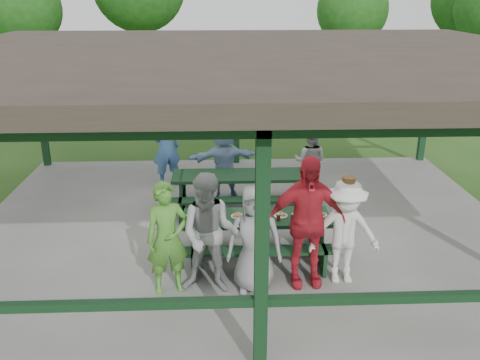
{
  "coord_description": "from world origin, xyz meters",
  "views": [
    {
      "loc": [
        -0.44,
        -8.61,
        4.25
      ],
      "look_at": [
        -0.08,
        -0.3,
        1.14
      ],
      "focal_mm": 38.0,
      "sensor_mm": 36.0,
      "label": 1
    }
  ],
  "objects_px": {
    "contestant_grey_left": "(210,234)",
    "spectator_lblue": "(224,161)",
    "picnic_table_far": "(242,187)",
    "contestant_green": "(167,238)",
    "contestant_red": "(306,222)",
    "farm_trailer": "(177,101)",
    "spectator_grey": "(310,162)",
    "spectator_blue": "(166,148)",
    "contestant_white_fedora": "(345,232)",
    "contestant_grey_mid": "(254,239)",
    "picnic_table_near": "(257,232)",
    "pickup_truck": "(343,96)"
  },
  "relations": [
    {
      "from": "contestant_grey_left",
      "to": "spectator_lblue",
      "type": "bearing_deg",
      "value": 93.62
    },
    {
      "from": "spectator_blue",
      "to": "contestant_white_fedora",
      "type": "bearing_deg",
      "value": 102.21
    },
    {
      "from": "contestant_red",
      "to": "farm_trailer",
      "type": "relative_size",
      "value": 0.47
    },
    {
      "from": "contestant_grey_left",
      "to": "spectator_lblue",
      "type": "height_order",
      "value": "contestant_grey_left"
    },
    {
      "from": "picnic_table_far",
      "to": "farm_trailer",
      "type": "distance_m",
      "value": 7.86
    },
    {
      "from": "contestant_green",
      "to": "picnic_table_near",
      "type": "bearing_deg",
      "value": 19.47
    },
    {
      "from": "picnic_table_far",
      "to": "contestant_green",
      "type": "relative_size",
      "value": 1.64
    },
    {
      "from": "contestant_green",
      "to": "spectator_blue",
      "type": "xyz_separation_m",
      "value": [
        -0.42,
        4.31,
        0.05
      ]
    },
    {
      "from": "contestant_green",
      "to": "pickup_truck",
      "type": "relative_size",
      "value": 0.32
    },
    {
      "from": "spectator_blue",
      "to": "farm_trailer",
      "type": "xyz_separation_m",
      "value": [
        -0.21,
        6.23,
        -0.25
      ]
    },
    {
      "from": "contestant_grey_left",
      "to": "spectator_lblue",
      "type": "distance_m",
      "value": 3.64
    },
    {
      "from": "spectator_blue",
      "to": "pickup_truck",
      "type": "distance_m",
      "value": 8.86
    },
    {
      "from": "picnic_table_far",
      "to": "contestant_grey_mid",
      "type": "relative_size",
      "value": 1.7
    },
    {
      "from": "contestant_green",
      "to": "contestant_red",
      "type": "relative_size",
      "value": 0.84
    },
    {
      "from": "contestant_green",
      "to": "contestant_grey_left",
      "type": "xyz_separation_m",
      "value": [
        0.61,
        -0.03,
        0.06
      ]
    },
    {
      "from": "contestant_grey_mid",
      "to": "contestant_red",
      "type": "relative_size",
      "value": 0.81
    },
    {
      "from": "contestant_grey_mid",
      "to": "spectator_lblue",
      "type": "relative_size",
      "value": 1.02
    },
    {
      "from": "picnic_table_near",
      "to": "farm_trailer",
      "type": "bearing_deg",
      "value": 101.58
    },
    {
      "from": "farm_trailer",
      "to": "spectator_grey",
      "type": "bearing_deg",
      "value": -58.01
    },
    {
      "from": "picnic_table_near",
      "to": "farm_trailer",
      "type": "xyz_separation_m",
      "value": [
        -1.97,
        9.64,
        0.17
      ]
    },
    {
      "from": "contestant_white_fedora",
      "to": "spectator_lblue",
      "type": "bearing_deg",
      "value": 117.82
    },
    {
      "from": "pickup_truck",
      "to": "farm_trailer",
      "type": "distance_m",
      "value": 5.83
    },
    {
      "from": "picnic_table_far",
      "to": "spectator_lblue",
      "type": "xyz_separation_m",
      "value": [
        -0.36,
        0.7,
        0.32
      ]
    },
    {
      "from": "picnic_table_far",
      "to": "contestant_grey_mid",
      "type": "xyz_separation_m",
      "value": [
        0.03,
        -2.93,
        0.33
      ]
    },
    {
      "from": "contestant_red",
      "to": "spectator_grey",
      "type": "relative_size",
      "value": 1.39
    },
    {
      "from": "picnic_table_near",
      "to": "contestant_red",
      "type": "height_order",
      "value": "contestant_red"
    },
    {
      "from": "picnic_table_far",
      "to": "contestant_grey_left",
      "type": "bearing_deg",
      "value": -101.58
    },
    {
      "from": "farm_trailer",
      "to": "picnic_table_far",
      "type": "bearing_deg",
      "value": -70.39
    },
    {
      "from": "contestant_white_fedora",
      "to": "farm_trailer",
      "type": "bearing_deg",
      "value": 108.38
    },
    {
      "from": "spectator_grey",
      "to": "farm_trailer",
      "type": "relative_size",
      "value": 0.34
    },
    {
      "from": "contestant_green",
      "to": "contestant_white_fedora",
      "type": "bearing_deg",
      "value": -11.19
    },
    {
      "from": "contestant_green",
      "to": "pickup_truck",
      "type": "distance_m",
      "value": 12.32
    },
    {
      "from": "contestant_grey_left",
      "to": "contestant_grey_mid",
      "type": "relative_size",
      "value": 1.11
    },
    {
      "from": "spectator_grey",
      "to": "pickup_truck",
      "type": "height_order",
      "value": "spectator_grey"
    },
    {
      "from": "picnic_table_far",
      "to": "spectator_lblue",
      "type": "bearing_deg",
      "value": 116.94
    },
    {
      "from": "contestant_white_fedora",
      "to": "spectator_blue",
      "type": "xyz_separation_m",
      "value": [
        -3.01,
        4.17,
        0.07
      ]
    },
    {
      "from": "contestant_green",
      "to": "spectator_blue",
      "type": "bearing_deg",
      "value": 81.11
    },
    {
      "from": "picnic_table_near",
      "to": "farm_trailer",
      "type": "relative_size",
      "value": 0.55
    },
    {
      "from": "picnic_table_near",
      "to": "contestant_white_fedora",
      "type": "relative_size",
      "value": 1.41
    },
    {
      "from": "picnic_table_far",
      "to": "farm_trailer",
      "type": "relative_size",
      "value": 0.65
    },
    {
      "from": "spectator_blue",
      "to": "pickup_truck",
      "type": "xyz_separation_m",
      "value": [
        5.58,
        6.88,
        -0.26
      ]
    },
    {
      "from": "contestant_red",
      "to": "farm_trailer",
      "type": "xyz_separation_m",
      "value": [
        -2.64,
        10.41,
        -0.37
      ]
    },
    {
      "from": "contestant_grey_mid",
      "to": "pickup_truck",
      "type": "xyz_separation_m",
      "value": [
        3.92,
        11.22,
        -0.18
      ]
    },
    {
      "from": "picnic_table_near",
      "to": "picnic_table_far",
      "type": "xyz_separation_m",
      "value": [
        -0.13,
        2.0,
        0.01
      ]
    },
    {
      "from": "spectator_grey",
      "to": "contestant_white_fedora",
      "type": "bearing_deg",
      "value": 108.96
    },
    {
      "from": "spectator_blue",
      "to": "spectator_grey",
      "type": "xyz_separation_m",
      "value": [
        3.11,
        -0.61,
        -0.17
      ]
    },
    {
      "from": "picnic_table_near",
      "to": "farm_trailer",
      "type": "distance_m",
      "value": 9.84
    },
    {
      "from": "spectator_grey",
      "to": "contestant_green",
      "type": "bearing_deg",
      "value": 74.66
    },
    {
      "from": "contestant_green",
      "to": "spectator_grey",
      "type": "relative_size",
      "value": 1.16
    },
    {
      "from": "contestant_red",
      "to": "spectator_grey",
      "type": "bearing_deg",
      "value": 76.48
    }
  ]
}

